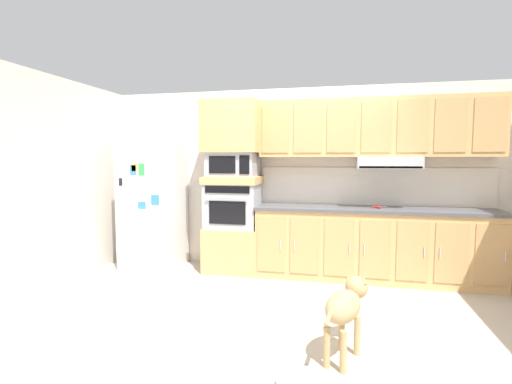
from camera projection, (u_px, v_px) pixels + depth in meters
The scene contains 16 objects.
ground_plane at pixel (292, 293), 4.28m from camera, with size 9.60×9.60×0.00m, color #B2A899.
back_kitchen_wall at pixel (302, 179), 5.25m from camera, with size 6.20×0.12×2.50m, color beige.
side_panel_left at pixel (74, 181), 4.78m from camera, with size 0.12×7.10×2.50m, color beige.
refrigerator at pixel (153, 205), 5.32m from camera, with size 0.76×0.73×1.76m.
oven_base_cabinet at pixel (234, 248), 5.18m from camera, with size 0.74×0.62×0.60m, color tan.
built_in_oven at pixel (233, 205), 5.13m from camera, with size 0.70×0.62×0.60m.
appliance_mid_shelf at pixel (233, 180), 5.10m from camera, with size 0.74×0.62×0.10m, color tan.
microwave at pixel (233, 164), 5.08m from camera, with size 0.64×0.54×0.32m.
appliance_upper_cabinet at pixel (233, 127), 5.04m from camera, with size 0.74×0.62×0.68m, color tan.
lower_cabinet_run at pixel (373, 245), 4.77m from camera, with size 2.94×0.63×0.88m.
countertop_slab at pixel (374, 209), 4.73m from camera, with size 2.98×0.64×0.04m, color #4C4C51.
backsplash_panel at pixel (372, 186), 4.99m from camera, with size 2.98×0.02×0.50m, color silver.
upper_cabinet_with_hood at pixel (376, 130), 4.76m from camera, with size 2.94×0.48×0.88m.
screwdriver at pixel (378, 207), 4.70m from camera, with size 0.17×0.17×0.03m.
dog at pixel (346, 306), 2.87m from camera, with size 0.38×0.74×0.60m.
dog_food_bowl at pixel (291, 384), 2.51m from camera, with size 0.20×0.20×0.06m.
Camera 1 is at (0.51, -4.16, 1.53)m, focal length 26.33 mm.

